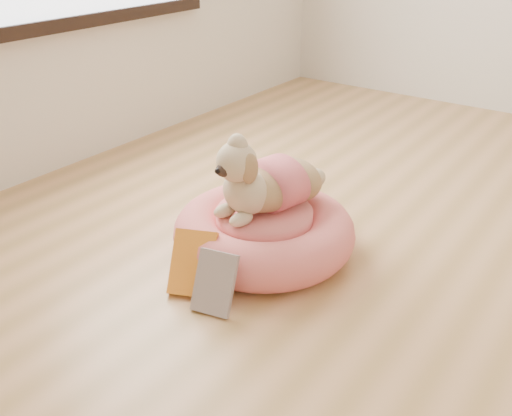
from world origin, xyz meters
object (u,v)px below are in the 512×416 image
Objects in this scene: pet_bed at (264,232)px; dog at (265,168)px; book_yellow at (193,263)px; book_white at (215,283)px.

dog reaches higher than pet_bed.
book_yellow is (-0.06, -0.33, 0.01)m from pet_bed.
dog is 2.18× the size of book_white.
book_white is (0.08, -0.38, -0.24)m from dog.
dog reaches higher than book_yellow.
book_yellow is at bearing -99.67° from pet_bed.
pet_bed is 1.54× the size of dog.
pet_bed is 0.37m from book_white.
dog reaches higher than book_white.
book_yellow is at bearing -84.74° from dog.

